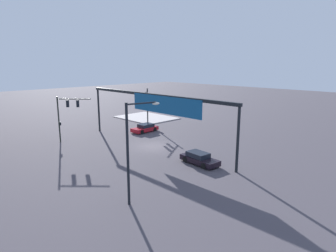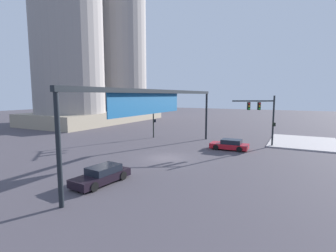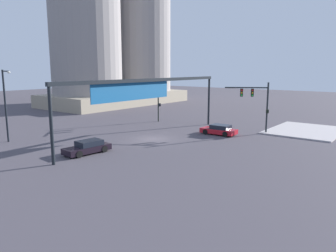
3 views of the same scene
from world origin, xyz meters
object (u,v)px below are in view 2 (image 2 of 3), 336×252
Objects in this scene: traffic_signal_near_corner at (155,109)px; sedan_car_waiting_far at (102,175)px; sedan_car_approaching at (230,145)px; traffic_signal_opposite_side at (264,113)px.

sedan_car_waiting_far is (-17.77, -5.89, -3.68)m from traffic_signal_near_corner.
sedan_car_approaching is 0.94× the size of sedan_car_waiting_far.
traffic_signal_opposite_side is at bearing 160.78° from sedan_car_waiting_far.
traffic_signal_opposite_side is (1.08, -14.40, -0.13)m from traffic_signal_near_corner.
sedan_car_approaching and sedan_car_waiting_far have the same top height.
traffic_signal_opposite_side is 5.90m from sedan_car_approaching.
traffic_signal_opposite_side is 1.36× the size of sedan_car_waiting_far.
traffic_signal_near_corner is 1.35× the size of sedan_car_waiting_far.
traffic_signal_near_corner is 12.14m from sedan_car_approaching.
traffic_signal_opposite_side reaches higher than traffic_signal_near_corner.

